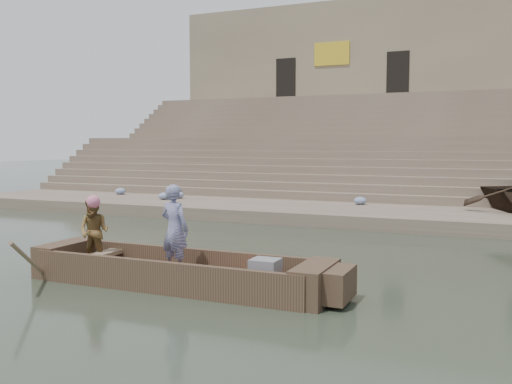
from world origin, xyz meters
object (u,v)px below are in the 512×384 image
Objects in this scene: standing_man at (175,229)px; television at (265,271)px; main_rowboat at (178,279)px; rowing_man at (94,231)px.

standing_man is 1.84m from television.
main_rowboat is 10.87× the size of television.
standing_man is at bearing -10.99° from rowing_man.
rowing_man reaches higher than television.
standing_man is (-0.07, 0.02, 0.91)m from main_rowboat.
rowing_man is 2.74× the size of television.
main_rowboat is 2.03m from rowing_man.
rowing_man reaches higher than main_rowboat.
standing_man is 1.26× the size of rowing_man.
main_rowboat is 3.97× the size of rowing_man.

